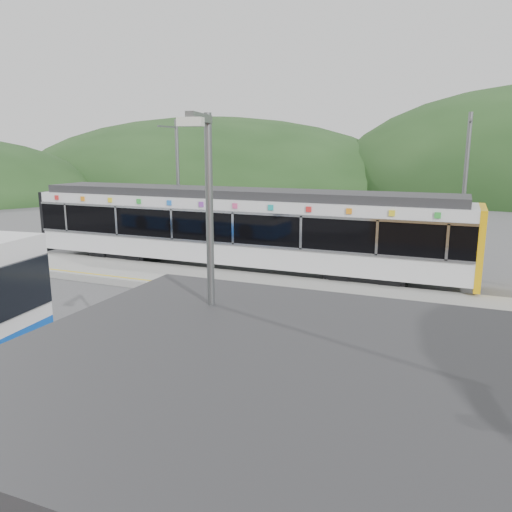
% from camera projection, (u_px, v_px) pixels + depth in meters
% --- Properties ---
extents(ground, '(120.00, 120.00, 0.00)m').
position_uv_depth(ground, '(229.00, 317.00, 16.74)').
color(ground, '#4C4C4F').
rests_on(ground, ground).
extents(hills, '(146.00, 149.00, 26.00)m').
position_uv_depth(hills, '(433.00, 295.00, 19.24)').
color(hills, '#1E3D19').
rests_on(hills, ground).
extents(platform, '(26.00, 3.20, 0.30)m').
position_uv_depth(platform, '(265.00, 288.00, 19.70)').
color(platform, '#9E9E99').
rests_on(platform, ground).
extents(yellow_line, '(26.00, 0.10, 0.01)m').
position_uv_depth(yellow_line, '(252.00, 292.00, 18.49)').
color(yellow_line, yellow).
rests_on(yellow_line, platform).
extents(train, '(20.44, 3.01, 3.74)m').
position_uv_depth(train, '(237.00, 226.00, 22.63)').
color(train, black).
rests_on(train, ground).
extents(catenary_mast_west, '(0.18, 1.80, 7.00)m').
position_uv_depth(catenary_mast_west, '(178.00, 185.00, 26.31)').
color(catenary_mast_west, slate).
rests_on(catenary_mast_west, ground).
extents(catenary_mast_east, '(0.18, 1.80, 7.00)m').
position_uv_depth(catenary_mast_east, '(464.00, 194.00, 21.13)').
color(catenary_mast_east, slate).
rests_on(catenary_mast_east, ground).
extents(station_shelter, '(9.20, 6.20, 3.00)m').
position_uv_depth(station_shelter, '(359.00, 483.00, 6.05)').
color(station_shelter, olive).
rests_on(station_shelter, ground).
extents(lamp_post, '(0.38, 1.10, 6.06)m').
position_uv_depth(lamp_post, '(207.00, 270.00, 8.02)').
color(lamp_post, slate).
rests_on(lamp_post, ground).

